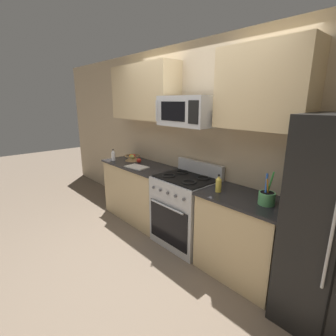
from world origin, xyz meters
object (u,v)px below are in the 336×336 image
Objects in this scene: range_oven at (185,210)px; bottle_vinegar at (113,155)px; fruit_basket at (132,157)px; bottle_oil at (218,184)px; cutting_board at (137,167)px; apple_loose at (139,161)px; utensil_crock at (267,198)px; microwave at (188,111)px.

range_oven is 5.80× the size of bottle_vinegar.
fruit_basket is 1.86m from bottle_oil.
cutting_board is at bearing -26.48° from fruit_basket.
apple_loose is 0.22× the size of cutting_board.
bottle_vinegar is (-0.63, -0.03, 0.08)m from cutting_board.
range_oven is 1.38m from fruit_basket.
bottle_oil is at bearing -8.13° from range_oven.
apple_loose is 0.29m from cutting_board.
apple_loose is (0.20, -0.01, -0.02)m from fruit_basket.
range_oven is 4.32× the size of fruit_basket.
range_oven is 0.78m from bottle_oil.
microwave is at bearing 177.77° from utensil_crock.
apple_loose is at bearing -3.58° from fruit_basket.
utensil_crock is 0.52m from bottle_oil.
cutting_board is at bearing -176.22° from utensil_crock.
bottle_oil reaches higher than cutting_board.
bottle_vinegar reaches higher than apple_loose.
apple_loose is (-1.08, 0.02, -0.80)m from microwave.
apple_loose is at bearing 178.29° from utensil_crock.
fruit_basket reaches higher than apple_loose.
utensil_crock is at bearing -1.87° from fruit_basket.
bottle_oil is at bearing 2.57° from cutting_board.
utensil_crock reaches higher than cutting_board.
bottle_oil reaches higher than fruit_basket.
utensil_crock reaches higher than bottle_oil.
fruit_basket is (-1.28, 0.06, 0.49)m from range_oven.
utensil_crock reaches higher than apple_loose.
range_oven is at bearing 179.12° from utensil_crock.
range_oven is 1.20m from utensil_crock.
cutting_board is 1.70× the size of bottle_oil.
utensil_crock is 1.00× the size of cutting_board.
fruit_basket reaches higher than cutting_board.
apple_loose is at bearing 175.53° from bottle_oil.
range_oven is at bearing -2.54° from apple_loose.
utensil_crock is 1.71× the size of bottle_oil.
fruit_basket is at bearing 177.30° from range_oven.
bottle_oil is (1.65, -0.13, 0.05)m from apple_loose.
bottle_oil reaches higher than bottle_vinegar.
bottle_vinegar reaches higher than range_oven.
microwave is 10.08× the size of apple_loose.
microwave reaches higher than bottle_vinegar.
bottle_vinegar is at bearing -151.97° from apple_loose.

